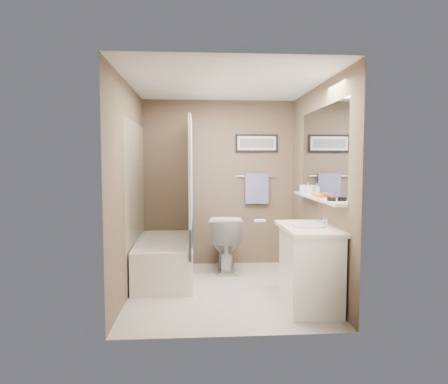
{
  "coord_description": "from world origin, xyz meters",
  "views": [
    {
      "loc": [
        -0.31,
        -4.58,
        1.51
      ],
      "look_at": [
        0.0,
        0.15,
        1.15
      ],
      "focal_mm": 32.0,
      "sensor_mm": 36.0,
      "label": 1
    }
  ],
  "objects": [
    {
      "name": "curtain_upper",
      "position": [
        -0.4,
        0.5,
        1.4
      ],
      "size": [
        0.03,
        1.45,
        1.28
      ],
      "primitive_type": "cube",
      "color": "white",
      "rests_on": "curtain_rod"
    },
    {
      "name": "towel",
      "position": [
        0.55,
        1.2,
        1.12
      ],
      "size": [
        0.34,
        0.05,
        0.44
      ],
      "primitive_type": "cube",
      "color": "#98A2DD",
      "rests_on": "towel_bar"
    },
    {
      "name": "towel_bar",
      "position": [
        0.55,
        1.22,
        1.3
      ],
      "size": [
        0.6,
        0.02,
        0.02
      ],
      "primitive_type": "cylinder",
      "rotation": [
        0.0,
        1.57,
        0.0
      ],
      "color": "silver",
      "rests_on": "wall_back"
    },
    {
      "name": "art_mat",
      "position": [
        0.55,
        1.22,
        1.78
      ],
      "size": [
        0.56,
        0.0,
        0.2
      ],
      "primitive_type": "cube",
      "color": "white",
      "rests_on": "art_frame"
    },
    {
      "name": "sink_basin",
      "position": [
        0.83,
        -0.55,
        0.85
      ],
      "size": [
        0.34,
        0.34,
        0.01
      ],
      "primitive_type": "cylinder",
      "color": "silver",
      "rests_on": "countertop"
    },
    {
      "name": "art_frame",
      "position": [
        0.55,
        1.23,
        1.78
      ],
      "size": [
        0.62,
        0.02,
        0.26
      ],
      "primitive_type": "cube",
      "color": "black",
      "rests_on": "wall_back"
    },
    {
      "name": "curtain_rod",
      "position": [
        -0.4,
        0.5,
        2.05
      ],
      "size": [
        0.02,
        1.55,
        0.02
      ],
      "primitive_type": "cylinder",
      "rotation": [
        1.57,
        0.0,
        0.0
      ],
      "color": "silver",
      "rests_on": "wall_left"
    },
    {
      "name": "bathtub",
      "position": [
        -0.75,
        0.54,
        0.25
      ],
      "size": [
        0.76,
        1.53,
        0.5
      ],
      "primitive_type": "cube",
      "rotation": [
        0.0,
        0.0,
        0.04
      ],
      "color": "white",
      "rests_on": "ground"
    },
    {
      "name": "ceiling",
      "position": [
        0.0,
        0.0,
        2.38
      ],
      "size": [
        2.2,
        2.5,
        0.04
      ],
      "primitive_type": "cube",
      "color": "white",
      "rests_on": "wall_back"
    },
    {
      "name": "mirror",
      "position": [
        1.09,
        -0.15,
        1.62
      ],
      "size": [
        0.02,
        1.6,
        1.0
      ],
      "primitive_type": "cube",
      "color": "silver",
      "rests_on": "wall_right"
    },
    {
      "name": "soap_bottle",
      "position": [
        1.04,
        0.22,
        1.18
      ],
      "size": [
        0.07,
        0.07,
        0.14
      ],
      "primitive_type": "imported",
      "rotation": [
        0.0,
        0.0,
        0.09
      ],
      "color": "#999999",
      "rests_on": "shelf"
    },
    {
      "name": "art_image",
      "position": [
        0.55,
        1.22,
        1.78
      ],
      "size": [
        0.5,
        0.0,
        0.13
      ],
      "primitive_type": "cube",
      "color": "#595959",
      "rests_on": "art_mat"
    },
    {
      "name": "wall_front",
      "position": [
        0.0,
        -1.23,
        1.2
      ],
      "size": [
        2.2,
        0.04,
        2.4
      ],
      "primitive_type": "cube",
      "color": "brown",
      "rests_on": "ground"
    },
    {
      "name": "shelf",
      "position": [
        1.04,
        -0.15,
        1.1
      ],
      "size": [
        0.12,
        1.6,
        0.03
      ],
      "primitive_type": "cube",
      "color": "silver",
      "rests_on": "wall_right"
    },
    {
      "name": "glass_jar",
      "position": [
        1.04,
        0.44,
        1.17
      ],
      "size": [
        0.08,
        0.08,
        0.1
      ],
      "primitive_type": "cylinder",
      "color": "silver",
      "rests_on": "shelf"
    },
    {
      "name": "door",
      "position": [
        0.55,
        -1.24,
        1.0
      ],
      "size": [
        0.8,
        0.02,
        2.0
      ],
      "primitive_type": "cube",
      "color": "silver",
      "rests_on": "wall_front"
    },
    {
      "name": "ground",
      "position": [
        0.0,
        0.0,
        0.0
      ],
      "size": [
        2.5,
        2.5,
        0.0
      ],
      "primitive_type": "plane",
      "color": "beige",
      "rests_on": "ground"
    },
    {
      "name": "hair_brush_front",
      "position": [
        1.04,
        -0.26,
        1.14
      ],
      "size": [
        0.05,
        0.22,
        0.04
      ],
      "primitive_type": "cylinder",
      "rotation": [
        1.57,
        0.0,
        -0.04
      ],
      "color": "#E25520",
      "rests_on": "shelf"
    },
    {
      "name": "candle_bowl_near",
      "position": [
        1.04,
        -0.65,
        1.14
      ],
      "size": [
        0.09,
        0.09,
        0.04
      ],
      "primitive_type": "cylinder",
      "color": "black",
      "rests_on": "shelf"
    },
    {
      "name": "wall_back",
      "position": [
        0.0,
        1.23,
        1.2
      ],
      "size": [
        2.2,
        0.04,
        2.4
      ],
      "primitive_type": "cube",
      "color": "brown",
      "rests_on": "ground"
    },
    {
      "name": "pink_comb",
      "position": [
        1.04,
        0.05,
        1.12
      ],
      "size": [
        0.05,
        0.16,
        0.01
      ],
      "primitive_type": "cube",
      "rotation": [
        0.0,
        0.0,
        0.13
      ],
      "color": "#FF9BC1",
      "rests_on": "shelf"
    },
    {
      "name": "tub_rim",
      "position": [
        -0.75,
        0.54,
        0.5
      ],
      "size": [
        0.56,
        1.36,
        0.02
      ],
      "primitive_type": "cube",
      "color": "silver",
      "rests_on": "bathtub"
    },
    {
      "name": "toilet",
      "position": [
        0.07,
        0.88,
        0.39
      ],
      "size": [
        0.47,
        0.78,
        0.78
      ],
      "primitive_type": "imported",
      "rotation": [
        0.0,
        0.0,
        3.09
      ],
      "color": "silver",
      "rests_on": "ground"
    },
    {
      "name": "vanity",
      "position": [
        0.85,
        -0.55,
        0.4
      ],
      "size": [
        0.55,
        0.93,
        0.8
      ],
      "primitive_type": "cube",
      "rotation": [
        0.0,
        0.0,
        -0.06
      ],
      "color": "white",
      "rests_on": "ground"
    },
    {
      "name": "tile_surround",
      "position": [
        -1.09,
        0.5,
        1.0
      ],
      "size": [
        0.02,
        1.55,
        2.0
      ],
      "primitive_type": "cube",
      "color": "tan",
      "rests_on": "wall_left"
    },
    {
      "name": "countertop",
      "position": [
        0.84,
        -0.55,
        0.82
      ],
      "size": [
        0.54,
        0.96,
        0.04
      ],
      "primitive_type": "cube",
      "color": "white",
      "rests_on": "vanity"
    },
    {
      "name": "wall_left",
      "position": [
        -1.08,
        0.0,
        1.2
      ],
      "size": [
        0.04,
        2.5,
        2.4
      ],
      "primitive_type": "cube",
      "color": "brown",
      "rests_on": "ground"
    },
    {
      "name": "wall_right",
      "position": [
        1.08,
        0.0,
        1.2
      ],
      "size": [
        0.04,
        2.5,
        2.4
      ],
      "primitive_type": "cube",
      "color": "brown",
      "rests_on": "ground"
    },
    {
      "name": "curtain_lower",
      "position": [
        -0.4,
        0.5,
        0.58
      ],
      "size": [
        0.03,
        1.45,
        0.36
      ],
      "primitive_type": "cube",
      "color": "#243544",
      "rests_on": "curtain_rod"
    },
    {
      "name": "faucet_knob",
      "position": [
        1.03,
        -0.45,
        0.87
      ],
      "size": [
        0.05,
        0.05,
        0.05
      ],
      "primitive_type": "sphere",
      "color": "silver",
      "rests_on": "countertop"
    },
    {
      "name": "faucet_spout",
      "position": [
        1.03,
        -0.55,
        0.89
      ],
      "size": [
        0.02,
        0.02,
        0.1
      ],
      "primitive_type": "cylinder",
      "color": "white",
      "rests_on": "countertop"
    },
    {
      "name": "hair_brush_back",
      "position": [
        1.04,
        -0.14,
        1.14
      ],
      "size": [
        0.05,
        0.22,
        0.04
      ],
      "primitive_type": "cylinder",
      "rotation": [
        1.57,
        0.0,
        0.03
      ],
      "color": "orange",
      "rests_on": "shelf"
    },
    {
      "name": "door_handle",
      "position": [
        0.22,
        -1.19,
        1.0
      ],
      "size": [
        0.1,
        0.02,
        0.02
      ],
      "primitive_type": "cylinder",
      "rotation": [
        0.0,
        1.57,
        0.0
      ],
      "color": "silver",
      "rests_on": "door"
    }
  ]
}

